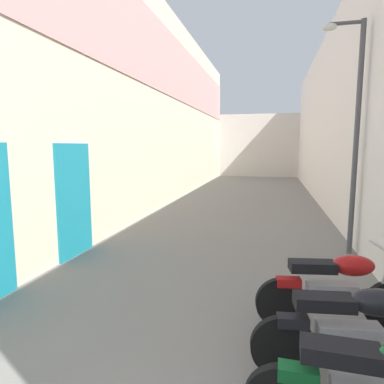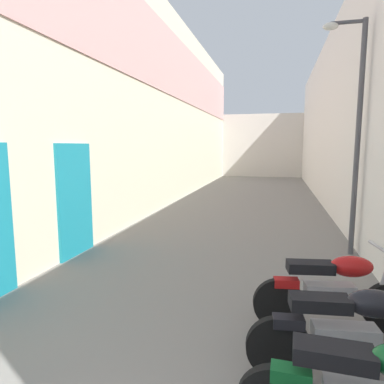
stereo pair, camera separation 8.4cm
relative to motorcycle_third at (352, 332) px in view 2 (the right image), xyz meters
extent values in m
plane|color=slate|center=(-1.80, 7.07, -0.50)|extent=(40.00, 40.00, 0.00)
cube|color=beige|center=(-4.74, 9.07, 3.05)|extent=(0.40, 24.00, 7.10)
cube|color=teal|center=(-4.52, 2.67, 0.60)|extent=(0.06, 1.10, 2.20)
cube|color=#DBA39E|center=(-4.53, 9.07, 4.61)|extent=(0.04, 24.00, 2.27)
cube|color=silver|center=(1.14, 9.07, 2.56)|extent=(0.40, 24.00, 6.12)
cube|color=beige|center=(-1.80, 22.07, 1.68)|extent=(8.48, 2.00, 4.36)
cube|color=black|center=(-0.29, -0.81, 0.26)|extent=(0.53, 0.24, 0.12)
cube|color=#0F5123|center=(-0.55, -0.80, 0.06)|extent=(0.28, 0.15, 0.10)
cylinder|color=black|center=(-0.63, -0.08, -0.20)|extent=(0.61, 0.15, 0.60)
cube|color=#9E9EA3|center=(-0.06, -0.01, -0.08)|extent=(0.58, 0.27, 0.28)
ellipsoid|color=black|center=(0.17, 0.02, 0.28)|extent=(0.51, 0.32, 0.24)
cube|color=black|center=(-0.29, -0.04, 0.26)|extent=(0.54, 0.28, 0.12)
cube|color=black|center=(-0.55, -0.07, 0.06)|extent=(0.30, 0.17, 0.10)
cylinder|color=black|center=(-0.63, 0.84, -0.20)|extent=(0.61, 0.18, 0.60)
cube|color=#9E9EA3|center=(-0.06, 0.93, -0.08)|extent=(0.58, 0.29, 0.28)
ellipsoid|color=#AD1414|center=(0.17, 0.97, 0.28)|extent=(0.52, 0.33, 0.24)
cube|color=black|center=(-0.29, 0.89, 0.26)|extent=(0.55, 0.30, 0.12)
cylinder|color=#9E9EA3|center=(0.47, 1.02, 0.50)|extent=(0.13, 0.58, 0.04)
cube|color=#AD1414|center=(-0.55, 0.85, 0.06)|extent=(0.30, 0.18, 0.10)
cylinder|color=#47474C|center=(0.79, 4.05, 1.74)|extent=(0.10, 0.10, 4.48)
cylinder|color=#47474C|center=(0.49, 4.05, 3.93)|extent=(0.60, 0.07, 0.07)
ellipsoid|color=silver|center=(0.19, 4.05, 3.88)|extent=(0.28, 0.18, 0.14)
camera|label=1|loc=(-0.78, -3.09, 1.65)|focal=31.51mm
camera|label=2|loc=(-0.70, -3.07, 1.65)|focal=31.51mm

